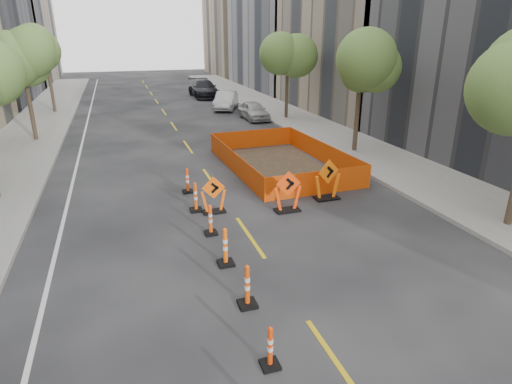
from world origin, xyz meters
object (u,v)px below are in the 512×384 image
object	(u,v)px
chevron_sign_center	(288,191)
parked_car_far	(204,89)
channelizer_5	(210,220)
channelizer_3	(247,286)
channelizer_4	(225,247)
chevron_sign_right	(328,179)
channelizer_6	(196,197)
channelizer_7	(187,180)
channelizer_2	(270,347)
chevron_sign_left	(213,195)
parked_car_mid	(226,100)
parked_car_near	(254,111)

from	to	relation	value
chevron_sign_center	parked_car_far	bearing A→B (deg)	87.01
channelizer_5	chevron_sign_center	xyz separation A→B (m)	(3.06, 1.00, 0.26)
chevron_sign_center	channelizer_3	bearing A→B (deg)	-118.48
channelizer_3	channelizer_5	xyz separation A→B (m)	(-0.01, 4.07, -0.04)
channelizer_4	chevron_sign_right	distance (m)	6.22
channelizer_6	chevron_sign_right	size ratio (longest dim) A/B	0.68
channelizer_7	chevron_sign_right	bearing A→B (deg)	-25.55
channelizer_2	channelizer_3	xyz separation A→B (m)	(0.15, 2.04, 0.09)
channelizer_2	chevron_sign_right	bearing A→B (deg)	56.59
chevron_sign_left	chevron_sign_right	size ratio (longest dim) A/B	0.85
chevron_sign_right	parked_car_far	distance (m)	29.18
channelizer_4	parked_car_far	bearing A→B (deg)	79.67
channelizer_3	parked_car_far	distance (m)	35.40
chevron_sign_left	parked_car_mid	size ratio (longest dim) A/B	0.31
channelizer_2	chevron_sign_left	bearing A→B (deg)	85.36
channelizer_2	parked_car_mid	world-z (taller)	parked_car_mid
channelizer_6	parked_car_mid	world-z (taller)	parked_car_mid
channelizer_3	channelizer_6	size ratio (longest dim) A/B	1.00
channelizer_7	chevron_sign_center	bearing A→B (deg)	-44.40
channelizer_2	channelizer_4	world-z (taller)	channelizer_4
chevron_sign_center	parked_car_near	bearing A→B (deg)	79.00
chevron_sign_right	parked_car_near	distance (m)	16.59
channelizer_5	parked_car_mid	distance (m)	24.02
channelizer_4	parked_car_mid	xyz separation A→B (m)	(6.36, 25.20, 0.17)
channelizer_3	channelizer_4	bearing A→B (deg)	90.65
channelizer_5	chevron_sign_center	distance (m)	3.23
chevron_sign_left	chevron_sign_right	bearing A→B (deg)	3.73
channelizer_3	channelizer_4	distance (m)	2.04
chevron_sign_center	channelizer_2	bearing A→B (deg)	-111.72
chevron_sign_right	parked_car_mid	bearing A→B (deg)	71.99
channelizer_3	chevron_sign_right	distance (m)	7.59
chevron_sign_center	parked_car_mid	bearing A→B (deg)	84.17
channelizer_3	chevron_sign_left	distance (m)	5.80
channelizer_6	parked_car_near	size ratio (longest dim) A/B	0.28
channelizer_6	channelizer_3	bearing A→B (deg)	-88.94
channelizer_6	parked_car_far	bearing A→B (deg)	78.08
chevron_sign_right	parked_car_near	size ratio (longest dim) A/B	0.42
chevron_sign_left	chevron_sign_right	world-z (taller)	chevron_sign_right
parked_car_mid	channelizer_4	bearing A→B (deg)	-81.59
channelizer_6	parked_car_near	distance (m)	17.64
channelizer_7	parked_car_far	size ratio (longest dim) A/B	0.18
channelizer_6	chevron_sign_center	world-z (taller)	chevron_sign_center
channelizer_7	parked_car_far	xyz separation A→B (m)	(6.04, 26.75, 0.32)
chevron_sign_right	chevron_sign_left	bearing A→B (deg)	164.99
chevron_sign_right	parked_car_far	xyz separation A→B (m)	(1.00, 29.17, 0.03)
channelizer_2	chevron_sign_left	xyz separation A→B (m)	(0.63, 7.81, 0.23)
parked_car_far	channelizer_2	bearing A→B (deg)	-100.45
parked_car_mid	parked_car_near	bearing A→B (deg)	-57.91
channelizer_2	chevron_sign_center	bearing A→B (deg)	65.70
channelizer_5	parked_car_mid	size ratio (longest dim) A/B	0.23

